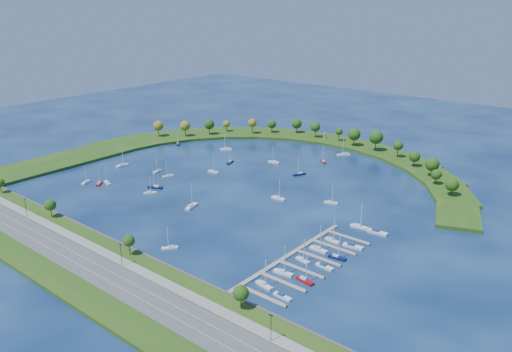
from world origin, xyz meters
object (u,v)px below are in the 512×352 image
Objects in this scene: docked_boat_2 at (283,272)px; docked_boat_6 at (318,249)px; moored_boat_9 at (150,192)px; docked_boat_3 at (305,280)px; moored_boat_19 at (168,176)px; moored_boat_12 at (213,171)px; moored_boat_14 at (344,154)px; moored_boat_1 at (191,206)px; moored_boat_13 at (299,174)px; docked_boat_4 at (303,259)px; harbor_tower at (325,136)px; moored_boat_4 at (226,149)px; docked_boat_5 at (324,266)px; moored_boat_6 at (274,162)px; moored_boat_18 at (86,182)px; docked_boat_8 at (332,240)px; dock_system at (302,260)px; moored_boat_0 at (122,165)px; moored_boat_8 at (170,247)px; docked_boat_1 at (282,296)px; moored_boat_11 at (278,198)px; docked_boat_0 at (264,284)px; docked_boat_11 at (377,232)px; docked_boat_10 at (359,226)px; moored_boat_7 at (230,162)px; moored_boat_5 at (99,183)px; moored_boat_2 at (107,182)px; moored_boat_10 at (157,171)px; moored_boat_16 at (155,187)px; moored_boat_17 at (178,144)px; docked_boat_9 at (353,246)px; docked_boat_7 at (337,257)px.

docked_boat_6 is at bearing 82.80° from docked_boat_2.
docked_boat_3 is (126.64, -24.32, 0.05)m from moored_boat_9.
docked_boat_2 reaches higher than moored_boat_19.
moored_boat_12 is at bearing 157.20° from docked_boat_6.
moored_boat_14 is 1.15× the size of docked_boat_3.
moored_boat_1 reaches higher than moored_boat_12.
moored_boat_13 is 1.20× the size of docked_boat_4.
harbor_tower is 167.24m from moored_boat_9.
moored_boat_4 reaches higher than docked_boat_3.
docked_boat_5 is (110.66, -175.85, -3.47)m from harbor_tower.
moored_boat_6 is 1.09× the size of moored_boat_18.
dock_system is at bearing -83.67° from docked_boat_8.
moored_boat_0 reaches higher than moored_boat_8.
moored_boat_11 is at bearing 131.74° from docked_boat_1.
moored_boat_19 is (-34.67, -66.76, -0.04)m from moored_boat_6.
moored_boat_13 is 1.02× the size of docked_boat_3.
moored_boat_9 is at bearing -106.42° from moored_boat_0.
docked_boat_0 reaches higher than docked_boat_11.
harbor_tower is 0.31× the size of moored_boat_4.
docked_boat_3 is at bearing 119.71° from moored_boat_6.
docked_boat_10 is at bearing -80.41° from moored_boat_0.
moored_boat_7 is 48.17m from moored_boat_19.
docked_boat_2 is at bearing -66.12° from moored_boat_9.
moored_boat_4 is 106.06m from moored_boat_5.
moored_boat_0 reaches higher than docked_boat_5.
moored_boat_6 is at bearing 136.99° from docked_boat_6.
docked_boat_8 is (114.29, -37.56, 0.00)m from moored_boat_12.
moored_boat_1 reaches higher than moored_boat_0.
moored_boat_1 is 68.72m from moored_boat_2.
moored_boat_5 is 155.04m from docked_boat_0.
moored_boat_10 is at bearing -69.99° from moored_boat_0.
moored_boat_16 is (22.98, -21.08, 0.09)m from moored_boat_10.
moored_boat_12 is at bearing -57.15° from moored_boat_0.
docked_boat_0 is (150.09, -31.95, 0.03)m from moored_boat_2.
dock_system is 146.04m from moored_boat_7.
moored_boat_11 is at bearing 44.32° from moored_boat_13.
moored_boat_17 reaches higher than docked_boat_9.
docked_boat_3 is at bearing -99.25° from moored_boat_0.
docked_boat_11 is (155.84, -60.31, -0.20)m from moored_boat_4.
moored_boat_19 reaches higher than docked_boat_4.
moored_boat_16 is at bearing -20.89° from moored_boat_7.
moored_boat_5 is (-152.29, 1.04, 0.54)m from dock_system.
moored_boat_4 is at bearing 150.28° from docked_boat_5.
moored_boat_2 is 113.14m from moored_boat_6.
moored_boat_9 is at bearing 171.42° from docked_boat_0.
moored_boat_5 is 36.51m from moored_boat_16.
moored_boat_1 reaches higher than docked_boat_1.
moored_boat_12 is 1.38× the size of docked_boat_1.
docked_boat_10 is 1.29× the size of docked_boat_11.
moored_boat_17 is 209.77m from docked_boat_7.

